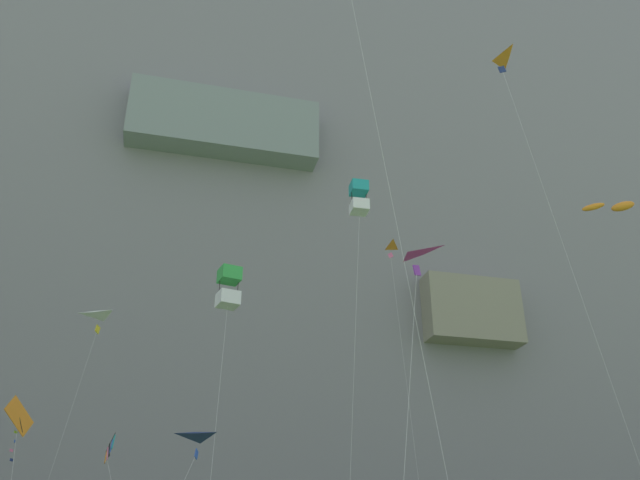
% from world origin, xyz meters
% --- Properties ---
extents(cliff_face, '(180.00, 28.84, 73.25)m').
position_xyz_m(cliff_face, '(-0.02, 60.23, 36.60)').
color(cliff_face, gray).
rests_on(cliff_face, ground).
extents(kite_box_upper_mid, '(2.22, 2.27, 21.80)m').
position_xyz_m(kite_box_upper_mid, '(6.16, 25.67, 20.83)').
color(kite_box_upper_mid, teal).
rests_on(kite_box_upper_mid, ground).
extents(kite_delta_low_left, '(3.02, 6.30, 33.29)m').
position_xyz_m(kite_delta_low_left, '(16.46, 26.61, 32.48)').
color(kite_delta_low_left, orange).
rests_on(kite_delta_low_left, ground).
extents(kite_delta_mid_right, '(3.68, 3.48, 17.11)m').
position_xyz_m(kite_delta_mid_right, '(-7.53, 40.37, 16.71)').
color(kite_delta_mid_right, white).
rests_on(kite_delta_mid_right, ground).
extents(kite_box_high_left, '(1.54, 5.78, 16.85)m').
position_xyz_m(kite_box_high_left, '(-0.43, 27.95, 15.77)').
color(kite_box_high_left, green).
rests_on(kite_box_high_left, ground).
extents(kite_banner_far_left, '(2.53, 6.67, 7.33)m').
position_xyz_m(kite_banner_far_left, '(-5.12, 25.74, 6.82)').
color(kite_banner_far_left, black).
rests_on(kite_banner_far_left, ground).
extents(kite_diamond_mid_center, '(2.10, 4.66, 11.29)m').
position_xyz_m(kite_diamond_mid_center, '(-10.76, 35.79, 9.97)').
color(kite_diamond_mid_center, orange).
rests_on(kite_diamond_mid_center, ground).
extents(kite_delta_upper_left, '(3.15, 3.70, 13.03)m').
position_xyz_m(kite_delta_upper_left, '(5.18, 16.88, 12.64)').
color(kite_delta_upper_left, '#CC3399').
rests_on(kite_delta_upper_left, ground).
extents(kite_delta_low_right, '(1.55, 5.59, 24.68)m').
position_xyz_m(kite_delta_low_right, '(12.76, 39.55, 23.71)').
color(kite_delta_low_right, orange).
rests_on(kite_delta_low_right, ground).
extents(kite_delta_high_center, '(3.72, 6.53, 7.28)m').
position_xyz_m(kite_delta_high_center, '(-1.45, 26.34, 6.95)').
color(kite_delta_high_center, navy).
rests_on(kite_delta_high_center, ground).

